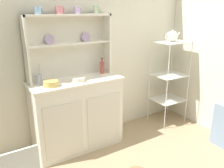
{
  "coord_description": "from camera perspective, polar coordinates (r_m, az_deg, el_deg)",
  "views": [
    {
      "loc": [
        -1.28,
        -1.12,
        1.71
      ],
      "look_at": [
        0.13,
        1.12,
        0.85
      ],
      "focal_mm": 37.86,
      "sensor_mm": 36.0,
      "label": 1
    }
  ],
  "objects": [
    {
      "name": "wall_back",
      "position": [
        3.07,
        -7.23,
        9.14
      ],
      "size": [
        3.84,
        0.05,
        2.5
      ],
      "primitive_type": "cube",
      "color": "silver",
      "rests_on": "ground"
    },
    {
      "name": "hutch_cabinet",
      "position": [
        2.98,
        -8.32,
        -7.06
      ],
      "size": [
        1.11,
        0.45,
        0.9
      ],
      "color": "white",
      "rests_on": "ground"
    },
    {
      "name": "hutch_shelf_unit",
      "position": [
        2.88,
        -10.47,
        10.08
      ],
      "size": [
        1.04,
        0.18,
        0.75
      ],
      "color": "silver",
      "rests_on": "hutch_cabinet"
    },
    {
      "name": "bakers_rack",
      "position": [
        3.63,
        13.73,
        2.78
      ],
      "size": [
        0.46,
        0.39,
        1.25
      ],
      "color": "silver",
      "rests_on": "ground"
    },
    {
      "name": "cup_sky_0",
      "position": [
        2.71,
        -17.51,
        16.6
      ],
      "size": [
        0.09,
        0.08,
        0.08
      ],
      "color": "#8EB2D1",
      "rests_on": "hutch_shelf_unit"
    },
    {
      "name": "cup_rose_1",
      "position": [
        2.78,
        -12.65,
        17.04
      ],
      "size": [
        0.1,
        0.08,
        0.08
      ],
      "color": "#D17A84",
      "rests_on": "hutch_shelf_unit"
    },
    {
      "name": "cup_lilac_2",
      "position": [
        2.86,
        -8.38,
        17.22
      ],
      "size": [
        0.09,
        0.07,
        0.08
      ],
      "color": "#B79ECC",
      "rests_on": "hutch_shelf_unit"
    },
    {
      "name": "cup_sage_3",
      "position": [
        2.97,
        -3.92,
        17.54
      ],
      "size": [
        0.08,
        0.06,
        0.09
      ],
      "color": "#9EB78E",
      "rests_on": "hutch_shelf_unit"
    },
    {
      "name": "bowl_mixing_large",
      "position": [
        2.65,
        -14.52,
        0.12
      ],
      "size": [
        0.16,
        0.16,
        0.06
      ],
      "primitive_type": "cylinder",
      "color": "#DBB760",
      "rests_on": "hutch_cabinet"
    },
    {
      "name": "bowl_floral_medium",
      "position": [
        2.76,
        -8.12,
        1.09
      ],
      "size": [
        0.15,
        0.15,
        0.05
      ],
      "primitive_type": "cylinder",
      "color": "silver",
      "rests_on": "hutch_cabinet"
    },
    {
      "name": "jam_bottle",
      "position": [
        3.06,
        -2.39,
        4.11
      ],
      "size": [
        0.05,
        0.05,
        0.2
      ],
      "color": "#B74C47",
      "rests_on": "hutch_cabinet"
    },
    {
      "name": "utensil_jar",
      "position": [
        2.75,
        -17.24,
        1.21
      ],
      "size": [
        0.08,
        0.08,
        0.23
      ],
      "color": "#B2B7C6",
      "rests_on": "hutch_cabinet"
    },
    {
      "name": "porcelain_teapot",
      "position": [
        3.53,
        14.36,
        11.16
      ],
      "size": [
        0.24,
        0.15,
        0.17
      ],
      "color": "white",
      "rests_on": "bakers_rack"
    }
  ]
}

